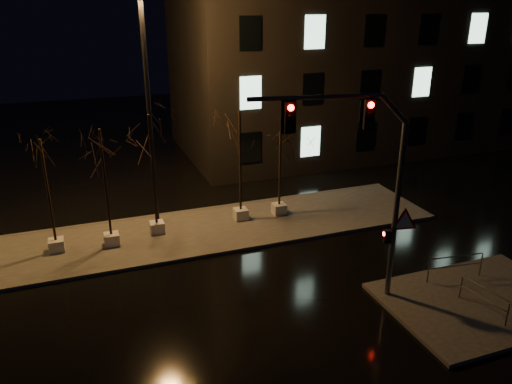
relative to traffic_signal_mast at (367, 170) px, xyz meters
name	(u,v)px	position (x,y,z in m)	size (l,w,h in m)	color
ground	(258,293)	(-3.29, 1.72, -5.13)	(90.00, 90.00, 0.00)	black
median	(215,229)	(-3.29, 7.72, -5.06)	(22.00, 5.00, 0.15)	#45433D
sidewalk_corner	(480,301)	(4.21, -1.78, -5.06)	(7.00, 5.00, 0.15)	#45433D
building	(351,44)	(10.71, 19.72, 2.37)	(25.00, 12.00, 15.00)	black
tree_0	(44,165)	(-10.52, 7.77, -1.01)	(1.80, 1.80, 5.24)	silver
tree_1	(102,156)	(-8.18, 7.53, -0.79)	(1.80, 1.80, 5.53)	silver
tree_2	(150,142)	(-6.04, 8.09, -0.53)	(1.80, 1.80, 5.87)	silver
tree_3	(240,136)	(-1.79, 8.24, -0.68)	(1.80, 1.80, 5.68)	silver
tree_4	(280,151)	(0.29, 8.18, -1.57)	(1.80, 1.80, 4.49)	silver
traffic_signal_mast	(367,170)	(0.00, 0.00, 0.00)	(6.12, 1.28, 7.59)	#54565C
streetlight_main	(148,96)	(-5.81, 9.42, 1.29)	(2.72, 0.54, 10.87)	black
guard_rail_a	(456,264)	(4.31, -0.22, -4.31)	(2.37, 0.34, 1.03)	#54565C
guard_rail_b	(484,296)	(3.72, -2.35, -4.37)	(0.31, 1.99, 0.95)	#54565C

